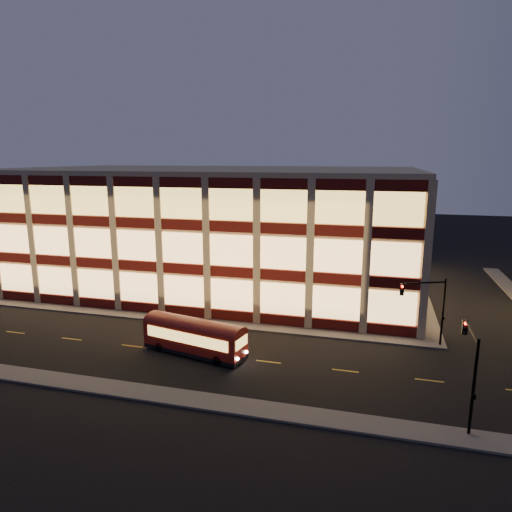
# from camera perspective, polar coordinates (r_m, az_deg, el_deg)

# --- Properties ---
(ground) EXTENTS (200.00, 200.00, 0.00)m
(ground) POSITION_cam_1_polar(r_m,az_deg,el_deg) (45.26, -9.18, -8.40)
(ground) COLOR black
(ground) RESTS_ON ground
(sidewalk_office_south) EXTENTS (54.00, 2.00, 0.15)m
(sidewalk_office_south) POSITION_cam_1_polar(r_m,az_deg,el_deg) (47.32, -12.04, -7.49)
(sidewalk_office_south) COLOR #514F4C
(sidewalk_office_south) RESTS_ON ground
(sidewalk_office_east) EXTENTS (2.00, 30.00, 0.15)m
(sidewalk_office_east) POSITION_cam_1_polar(r_m,az_deg,el_deg) (57.99, 19.66, -4.27)
(sidewalk_office_east) COLOR #514F4C
(sidewalk_office_east) RESTS_ON ground
(sidewalk_near) EXTENTS (100.00, 2.00, 0.15)m
(sidewalk_near) POSITION_cam_1_polar(r_m,az_deg,el_deg) (34.82, -18.20, -15.31)
(sidewalk_near) COLOR #514F4C
(sidewalk_near) RESTS_ON ground
(office_building) EXTENTS (50.45, 30.45, 14.50)m
(office_building) POSITION_cam_1_polar(r_m,az_deg,el_deg) (59.78, -5.40, 3.92)
(office_building) COLOR tan
(office_building) RESTS_ON ground
(traffic_signal_far) EXTENTS (3.79, 1.87, 6.00)m
(traffic_signal_far) POSITION_cam_1_polar(r_m,az_deg,el_deg) (40.77, 20.74, -5.28)
(traffic_signal_far) COLOR black
(traffic_signal_far) RESTS_ON ground
(traffic_signal_near) EXTENTS (0.32, 4.45, 6.00)m
(traffic_signal_near) POSITION_cam_1_polar(r_m,az_deg,el_deg) (30.47, 25.24, -11.57)
(traffic_signal_near) COLOR black
(traffic_signal_near) RESTS_ON ground
(trolley_bus) EXTENTS (9.08, 4.07, 2.98)m
(trolley_bus) POSITION_cam_1_polar(r_m,az_deg,el_deg) (38.07, -7.73, -9.73)
(trolley_bus) COLOR maroon
(trolley_bus) RESTS_ON ground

